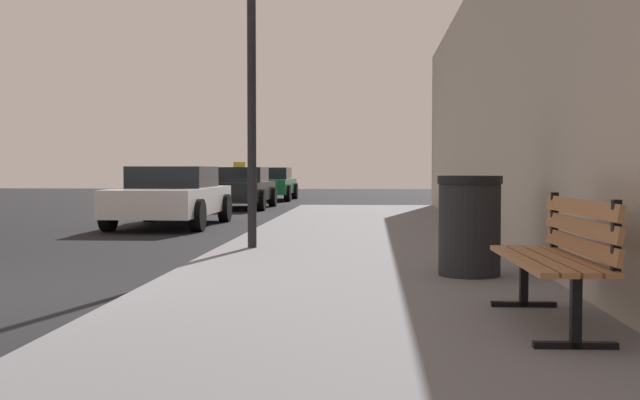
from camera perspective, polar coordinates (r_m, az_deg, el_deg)
sidewalk at (r=7.12m, az=2.96°, el=-6.97°), size 4.00×32.00×0.15m
building_wall at (r=7.40m, az=20.56°, el=10.03°), size 0.70×32.00×4.47m
bench at (r=5.58m, az=17.18°, el=-3.57°), size 0.54×1.66×0.89m
trash_bin at (r=7.95m, az=10.88°, el=-1.83°), size 0.65×0.65×1.00m
street_lamp at (r=10.81m, az=-5.05°, el=13.64°), size 0.36×0.36×4.73m
car_white at (r=16.87m, az=-10.80°, el=0.31°), size 1.99×4.36×1.27m
car_black at (r=24.06m, az=-5.97°, el=0.92°), size 2.00×4.08×1.43m
car_green at (r=30.37m, az=-3.82°, el=1.21°), size 2.05×4.24×1.27m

